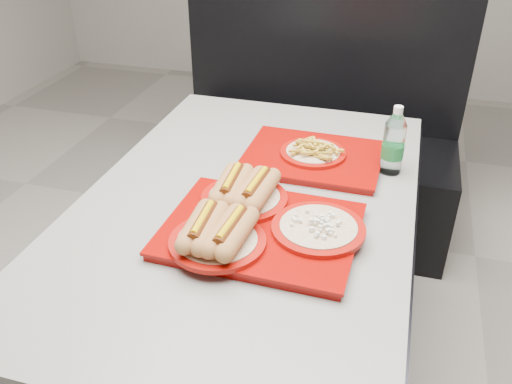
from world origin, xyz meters
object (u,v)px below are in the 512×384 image
(diner_table, at_px, (247,247))
(water_bottle, at_px, (393,144))
(tray_far, at_px, (313,154))
(booth_bench, at_px, (314,144))
(tray_near, at_px, (254,221))

(diner_table, bearing_deg, water_bottle, 36.55)
(tray_far, distance_m, water_bottle, 0.24)
(diner_table, height_order, booth_bench, booth_bench)
(booth_bench, xyz_separation_m, water_bottle, (0.37, -0.82, 0.44))
(booth_bench, height_order, water_bottle, booth_bench)
(diner_table, xyz_separation_m, tray_far, (0.13, 0.27, 0.19))
(tray_far, bearing_deg, tray_near, -99.43)
(booth_bench, relative_size, tray_near, 2.72)
(tray_near, xyz_separation_m, water_bottle, (0.31, 0.42, 0.05))
(diner_table, bearing_deg, tray_far, 64.16)
(diner_table, distance_m, water_bottle, 0.52)
(diner_table, relative_size, tray_far, 3.37)
(booth_bench, bearing_deg, diner_table, -90.00)
(booth_bench, height_order, tray_far, booth_bench)
(tray_near, relative_size, tray_far, 1.18)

